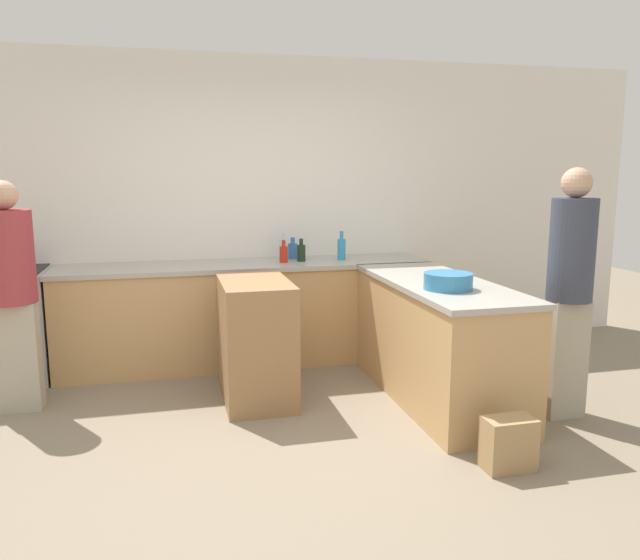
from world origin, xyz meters
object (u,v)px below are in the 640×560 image
object	(u,v)px
wine_bottle_dark	(301,252)
paper_bag	(509,444)
water_bottle_blue	(293,250)
person_at_peninsula	(570,283)
dish_soap_bottle	(341,248)
range_oven	(5,325)
mixing_bowl	(448,281)
person_by_range	(11,289)
island_table	(256,340)
hot_sauce_bottle	(284,254)
vinegar_bottle_clear	(283,249)

from	to	relation	value
wine_bottle_dark	paper_bag	world-z (taller)	wine_bottle_dark
water_bottle_blue	person_at_peninsula	size ratio (longest dim) A/B	0.11
person_at_peninsula	dish_soap_bottle	bearing A→B (deg)	121.93
wine_bottle_dark	range_oven	bearing A→B (deg)	179.59
paper_bag	mixing_bowl	bearing A→B (deg)	90.22
wine_bottle_dark	person_by_range	xyz separation A→B (m)	(-2.22, -0.72, -0.10)
island_table	person_by_range	world-z (taller)	person_by_range
hot_sauce_bottle	person_at_peninsula	bearing A→B (deg)	-46.35
water_bottle_blue	person_at_peninsula	xyz separation A→B (m)	(1.51, -1.93, -0.03)
water_bottle_blue	vinegar_bottle_clear	size ratio (longest dim) A/B	0.80
dish_soap_bottle	person_at_peninsula	xyz separation A→B (m)	(1.10, -1.76, -0.06)
vinegar_bottle_clear	range_oven	bearing A→B (deg)	-176.98
island_table	range_oven	bearing A→B (deg)	154.07
hot_sauce_bottle	person_at_peninsula	distance (m)	2.37
range_oven	water_bottle_blue	size ratio (longest dim) A/B	4.64
paper_bag	hot_sauce_bottle	bearing A→B (deg)	110.01
dish_soap_bottle	mixing_bowl	bearing A→B (deg)	-78.63
hot_sauce_bottle	wine_bottle_dark	xyz separation A→B (m)	(0.17, 0.04, 0.00)
person_at_peninsula	mixing_bowl	bearing A→B (deg)	164.53
mixing_bowl	person_by_range	distance (m)	3.02
wine_bottle_dark	island_table	bearing A→B (deg)	-120.91
range_oven	wine_bottle_dark	xyz separation A→B (m)	(2.45, -0.02, 0.52)
hot_sauce_bottle	dish_soap_bottle	distance (m)	0.54
range_oven	person_by_range	world-z (taller)	person_by_range
range_oven	island_table	size ratio (longest dim) A/B	1.01
vinegar_bottle_clear	person_by_range	bearing A→B (deg)	-157.66
dish_soap_bottle	person_at_peninsula	bearing A→B (deg)	-58.07
vinegar_bottle_clear	paper_bag	size ratio (longest dim) A/B	0.80
mixing_bowl	wine_bottle_dark	distance (m)	1.68
dish_soap_bottle	vinegar_bottle_clear	bearing A→B (deg)	165.54
mixing_bowl	water_bottle_blue	size ratio (longest dim) A/B	1.69
dish_soap_bottle	wine_bottle_dark	distance (m)	0.37
dish_soap_bottle	vinegar_bottle_clear	distance (m)	0.53
mixing_bowl	person_at_peninsula	distance (m)	0.82
person_at_peninsula	wine_bottle_dark	bearing A→B (deg)	129.97
island_table	dish_soap_bottle	distance (m)	1.41
hot_sauce_bottle	dish_soap_bottle	world-z (taller)	dish_soap_bottle
hot_sauce_bottle	person_by_range	bearing A→B (deg)	-161.78
mixing_bowl	person_at_peninsula	bearing A→B (deg)	-15.47
vinegar_bottle_clear	person_by_range	distance (m)	2.25
range_oven	dish_soap_bottle	world-z (taller)	dish_soap_bottle
hot_sauce_bottle	person_by_range	size ratio (longest dim) A/B	0.12
water_bottle_blue	vinegar_bottle_clear	bearing A→B (deg)	-158.88
range_oven	paper_bag	world-z (taller)	range_oven
range_oven	wine_bottle_dark	distance (m)	2.51
hot_sauce_bottle	vinegar_bottle_clear	size ratio (longest dim) A/B	0.80
hot_sauce_bottle	person_by_range	world-z (taller)	person_by_range
person_at_peninsula	paper_bag	world-z (taller)	person_at_peninsula
water_bottle_blue	dish_soap_bottle	distance (m)	0.45
island_table	vinegar_bottle_clear	distance (m)	1.25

